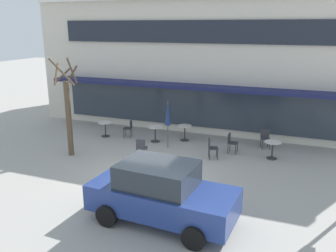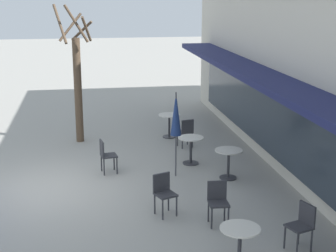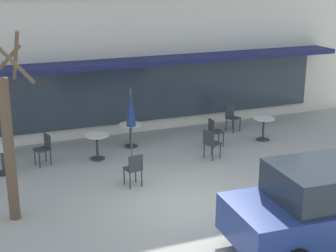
% 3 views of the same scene
% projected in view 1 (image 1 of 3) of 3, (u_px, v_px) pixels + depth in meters
% --- Properties ---
extents(ground_plane, '(80.00, 80.00, 0.00)m').
position_uv_depth(ground_plane, '(147.00, 176.00, 13.41)').
color(ground_plane, '#9E9B93').
extents(building_facade, '(18.71, 9.10, 7.19)m').
position_uv_depth(building_facade, '(215.00, 58.00, 21.36)').
color(building_facade, beige).
rests_on(building_facade, ground).
extents(cafe_table_near_wall, '(0.70, 0.70, 0.76)m').
position_uv_depth(cafe_table_near_wall, '(155.00, 132.00, 17.22)').
color(cafe_table_near_wall, '#333338').
rests_on(cafe_table_near_wall, ground).
extents(cafe_table_streetside, '(0.70, 0.70, 0.76)m').
position_uv_depth(cafe_table_streetside, '(185.00, 130.00, 17.41)').
color(cafe_table_streetside, '#333338').
rests_on(cafe_table_streetside, ground).
extents(cafe_table_by_tree, '(0.70, 0.70, 0.76)m').
position_uv_depth(cafe_table_by_tree, '(105.00, 127.00, 18.04)').
color(cafe_table_by_tree, '#333338').
rests_on(cafe_table_by_tree, ground).
extents(cafe_table_mid_patio, '(0.70, 0.70, 0.76)m').
position_uv_depth(cafe_table_mid_patio, '(273.00, 147.00, 15.01)').
color(cafe_table_mid_patio, '#333338').
rests_on(cafe_table_mid_patio, ground).
extents(patio_umbrella_green_folded, '(0.28, 0.28, 2.20)m').
position_uv_depth(patio_umbrella_green_folded, '(168.00, 114.00, 16.09)').
color(patio_umbrella_green_folded, '#4C4C51').
rests_on(patio_umbrella_green_folded, ground).
extents(cafe_chair_0, '(0.49, 0.49, 0.89)m').
position_uv_depth(cafe_chair_0, '(129.00, 127.00, 17.90)').
color(cafe_chair_0, '#333338').
rests_on(cafe_chair_0, ground).
extents(cafe_chair_1, '(0.52, 0.52, 0.89)m').
position_uv_depth(cafe_chair_1, '(211.00, 147.00, 15.01)').
color(cafe_chair_1, '#333338').
rests_on(cafe_chair_1, ground).
extents(cafe_chair_2, '(0.42, 0.42, 0.89)m').
position_uv_depth(cafe_chair_2, '(231.00, 142.00, 15.70)').
color(cafe_chair_2, '#333338').
rests_on(cafe_chair_2, ground).
extents(cafe_chair_3, '(0.46, 0.46, 0.89)m').
position_uv_depth(cafe_chair_3, '(141.00, 147.00, 15.00)').
color(cafe_chair_3, '#333338').
rests_on(cafe_chair_3, ground).
extents(cafe_chair_4, '(0.51, 0.51, 0.89)m').
position_uv_depth(cafe_chair_4, '(265.00, 137.00, 16.35)').
color(cafe_chair_4, '#333338').
rests_on(cafe_chair_4, ground).
extents(parked_sedan, '(4.30, 2.21, 1.76)m').
position_uv_depth(parked_sedan, '(161.00, 193.00, 10.11)').
color(parked_sedan, navy).
rests_on(parked_sedan, ground).
extents(street_tree, '(1.19, 1.19, 4.25)m').
position_uv_depth(street_tree, '(68.00, 112.00, 15.07)').
color(street_tree, brown).
rests_on(street_tree, ground).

